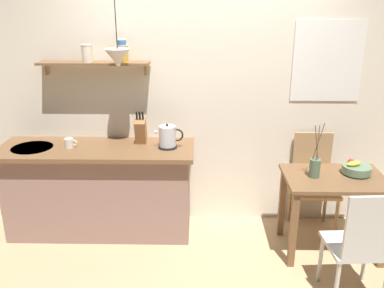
{
  "coord_description": "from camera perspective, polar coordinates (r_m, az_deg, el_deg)",
  "views": [
    {
      "loc": [
        -0.04,
        -3.32,
        2.22
      ],
      "look_at": [
        -0.1,
        0.25,
        0.95
      ],
      "focal_mm": 38.83,
      "sensor_mm": 36.0,
      "label": 1
    }
  ],
  "objects": [
    {
      "name": "kitchen_counter",
      "position": [
        4.16,
        -12.57,
        -6.06
      ],
      "size": [
        1.83,
        0.63,
        0.9
      ],
      "color": "gray",
      "rests_on": "ground_plane"
    },
    {
      "name": "back_wall",
      "position": [
        4.07,
        4.43,
        7.2
      ],
      "size": [
        6.8,
        0.11,
        2.7
      ],
      "color": "silver",
      "rests_on": "ground_plane"
    },
    {
      "name": "coffee_mug_by_sink",
      "position": [
        4.01,
        -16.51,
        0.14
      ],
      "size": [
        0.12,
        0.08,
        0.09
      ],
      "color": "white",
      "rests_on": "kitchen_counter"
    },
    {
      "name": "dining_table",
      "position": [
        3.9,
        18.86,
        -6.17
      ],
      "size": [
        0.88,
        0.61,
        0.74
      ],
      "color": "brown",
      "rests_on": "ground_plane"
    },
    {
      "name": "ground_plane",
      "position": [
        3.99,
        1.41,
        -14.2
      ],
      "size": [
        14.0,
        14.0,
        0.0
      ],
      "primitive_type": "plane",
      "color": "tan"
    },
    {
      "name": "pendant_lamp",
      "position": [
        3.69,
        -10.16,
        11.64
      ],
      "size": [
        0.22,
        0.22,
        0.69
      ],
      "color": "black"
    },
    {
      "name": "electric_kettle",
      "position": [
        3.83,
        -3.35,
        0.97
      ],
      "size": [
        0.26,
        0.18,
        0.23
      ],
      "color": "black",
      "rests_on": "kitchen_counter"
    },
    {
      "name": "wall_shelf",
      "position": [
        3.95,
        -12.29,
        11.47
      ],
      "size": [
        1.03,
        0.2,
        0.34
      ],
      "color": "brown"
    },
    {
      "name": "knife_block",
      "position": [
        3.96,
        -7.07,
        1.85
      ],
      "size": [
        0.1,
        0.18,
        0.32
      ],
      "color": "#9E6B3D",
      "rests_on": "kitchen_counter"
    },
    {
      "name": "twig_vase",
      "position": [
        3.75,
        16.52,
        -3.06
      ],
      "size": [
        0.1,
        0.09,
        0.49
      ],
      "color": "#567056",
      "rests_on": "dining_table"
    },
    {
      "name": "dining_chair_near",
      "position": [
        3.35,
        22.27,
        -12.42
      ],
      "size": [
        0.45,
        0.43,
        0.95
      ],
      "color": "silver",
      "rests_on": "ground_plane"
    },
    {
      "name": "dining_chair_far",
      "position": [
        4.26,
        16.26,
        -4.54
      ],
      "size": [
        0.43,
        0.45,
        0.97
      ],
      "color": "tan",
      "rests_on": "ground_plane"
    },
    {
      "name": "fruit_bowl",
      "position": [
        3.94,
        21.61,
        -3.18
      ],
      "size": [
        0.25,
        0.25,
        0.13
      ],
      "color": "slate",
      "rests_on": "dining_table"
    }
  ]
}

